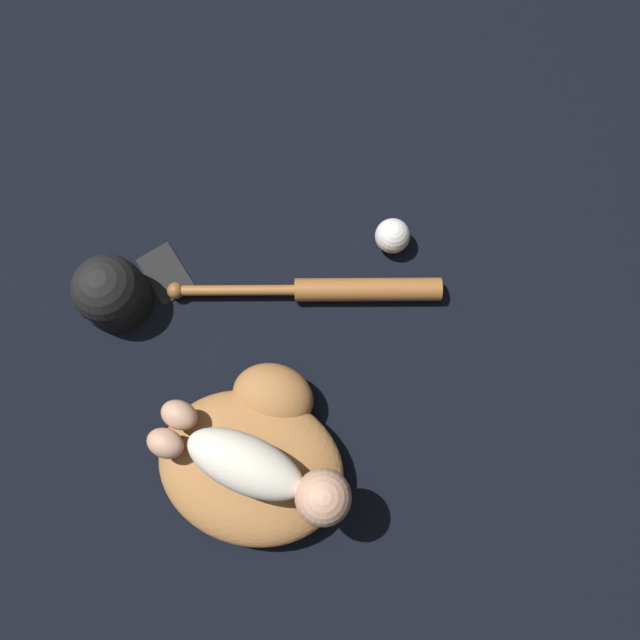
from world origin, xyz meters
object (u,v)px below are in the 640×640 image
object	(u,v)px
baseball_bat	(340,290)
baseball_cap	(112,292)
baseball_glove	(255,453)
baby_figure	(260,468)
baseball	(393,236)

from	to	relation	value
baseball_bat	baseball_cap	world-z (taller)	baseball_cap
baseball_glove	baseball_cap	size ratio (longest dim) A/B	1.66
baby_figure	baseball_bat	size ratio (longest dim) A/B	0.71
baseball_glove	baseball_cap	world-z (taller)	baseball_cap
baseball_bat	baseball	xyz separation A→B (m)	(0.05, 0.14, 0.01)
baseball_glove	baseball_cap	xyz separation A→B (m)	(-0.37, 0.17, 0.01)
baseball_glove	baseball_bat	world-z (taller)	baseball_glove
baseball	baseball_cap	world-z (taller)	baseball_cap
baseball_glove	baby_figure	size ratio (longest dim) A/B	1.01
baseball_glove	baseball_bat	distance (m)	0.35
baseball_glove	baseball_bat	xyz separation A→B (m)	(0.02, 0.35, -0.03)
baseball	baseball_cap	bearing A→B (deg)	-144.73
baseball_glove	baseball	size ratio (longest dim) A/B	5.13
baseball_glove	baby_figure	world-z (taller)	baby_figure
baseball_glove	baseball_bat	bearing A→B (deg)	86.20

